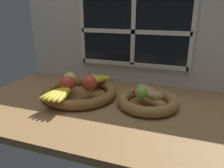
{
  "coord_description": "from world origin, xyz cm",
  "views": [
    {
      "loc": [
        30.48,
        -95.08,
        43.7
      ],
      "look_at": [
        -2.42,
        -1.74,
        8.95
      ],
      "focal_mm": 34.75,
      "sensor_mm": 36.0,
      "label": 1
    }
  ],
  "objects_px": {
    "apple_red_right": "(89,83)",
    "apple_red_front": "(67,84)",
    "lime_near": "(141,93)",
    "chili_pepper": "(143,94)",
    "potato_oblong": "(142,89)",
    "banana_bunch_back": "(96,79)",
    "potato_large": "(148,92)",
    "potato_small": "(154,95)",
    "banana_bunch_front": "(60,93)",
    "fruit_bowl_right": "(148,102)",
    "fruit_bowl_left": "(80,92)",
    "apple_golden_left": "(70,79)"
  },
  "relations": [
    {
      "from": "banana_bunch_front",
      "to": "potato_small",
      "type": "bearing_deg",
      "value": 14.51
    },
    {
      "from": "fruit_bowl_right",
      "to": "chili_pepper",
      "type": "height_order",
      "value": "chili_pepper"
    },
    {
      "from": "potato_large",
      "to": "fruit_bowl_right",
      "type": "bearing_deg",
      "value": -90.0
    },
    {
      "from": "potato_small",
      "to": "apple_golden_left",
      "type": "bearing_deg",
      "value": 175.49
    },
    {
      "from": "apple_red_right",
      "to": "apple_red_front",
      "type": "xyz_separation_m",
      "value": [
        -0.1,
        -0.04,
        -0.0
      ]
    },
    {
      "from": "apple_red_front",
      "to": "fruit_bowl_right",
      "type": "bearing_deg",
      "value": 8.7
    },
    {
      "from": "banana_bunch_back",
      "to": "potato_oblong",
      "type": "height_order",
      "value": "potato_oblong"
    },
    {
      "from": "banana_bunch_back",
      "to": "potato_large",
      "type": "distance_m",
      "value": 0.33
    },
    {
      "from": "chili_pepper",
      "to": "potato_oblong",
      "type": "bearing_deg",
      "value": 134.31
    },
    {
      "from": "fruit_bowl_left",
      "to": "potato_oblong",
      "type": "xyz_separation_m",
      "value": [
        0.32,
        0.03,
        0.05
      ]
    },
    {
      "from": "chili_pepper",
      "to": "apple_golden_left",
      "type": "bearing_deg",
      "value": -158.79
    },
    {
      "from": "fruit_bowl_left",
      "to": "banana_bunch_front",
      "type": "distance_m",
      "value": 0.15
    },
    {
      "from": "fruit_bowl_left",
      "to": "potato_large",
      "type": "height_order",
      "value": "potato_large"
    },
    {
      "from": "fruit_bowl_left",
      "to": "apple_golden_left",
      "type": "xyz_separation_m",
      "value": [
        -0.06,
        0.0,
        0.06
      ]
    },
    {
      "from": "apple_red_right",
      "to": "lime_near",
      "type": "distance_m",
      "value": 0.27
    },
    {
      "from": "apple_red_front",
      "to": "chili_pepper",
      "type": "height_order",
      "value": "apple_red_front"
    },
    {
      "from": "apple_red_right",
      "to": "potato_oblong",
      "type": "distance_m",
      "value": 0.26
    },
    {
      "from": "fruit_bowl_left",
      "to": "lime_near",
      "type": "xyz_separation_m",
      "value": [
        0.33,
        -0.04,
        0.06
      ]
    },
    {
      "from": "apple_golden_left",
      "to": "lime_near",
      "type": "relative_size",
      "value": 1.32
    },
    {
      "from": "apple_red_front",
      "to": "lime_near",
      "type": "distance_m",
      "value": 0.37
    },
    {
      "from": "apple_golden_left",
      "to": "chili_pepper",
      "type": "distance_m",
      "value": 0.39
    },
    {
      "from": "potato_large",
      "to": "chili_pepper",
      "type": "height_order",
      "value": "potato_large"
    },
    {
      "from": "banana_bunch_front",
      "to": "lime_near",
      "type": "distance_m",
      "value": 0.37
    },
    {
      "from": "fruit_bowl_left",
      "to": "potato_oblong",
      "type": "distance_m",
      "value": 0.33
    },
    {
      "from": "lime_near",
      "to": "fruit_bowl_left",
      "type": "bearing_deg",
      "value": 173.6
    },
    {
      "from": "fruit_bowl_right",
      "to": "potato_small",
      "type": "distance_m",
      "value": 0.06
    },
    {
      "from": "banana_bunch_front",
      "to": "potato_small",
      "type": "relative_size",
      "value": 2.51
    },
    {
      "from": "apple_red_front",
      "to": "potato_oblong",
      "type": "xyz_separation_m",
      "value": [
        0.36,
        0.09,
        -0.01
      ]
    },
    {
      "from": "banana_bunch_front",
      "to": "potato_oblong",
      "type": "bearing_deg",
      "value": 25.28
    },
    {
      "from": "potato_oblong",
      "to": "chili_pepper",
      "type": "bearing_deg",
      "value": -68.15
    },
    {
      "from": "potato_small",
      "to": "lime_near",
      "type": "distance_m",
      "value": 0.06
    },
    {
      "from": "apple_red_right",
      "to": "apple_red_front",
      "type": "height_order",
      "value": "apple_red_right"
    },
    {
      "from": "fruit_bowl_left",
      "to": "apple_golden_left",
      "type": "height_order",
      "value": "apple_golden_left"
    },
    {
      "from": "apple_golden_left",
      "to": "apple_red_front",
      "type": "distance_m",
      "value": 0.07
    },
    {
      "from": "banana_bunch_front",
      "to": "apple_red_right",
      "type": "bearing_deg",
      "value": 51.82
    },
    {
      "from": "fruit_bowl_right",
      "to": "apple_golden_left",
      "type": "xyz_separation_m",
      "value": [
        -0.41,
        0.0,
        0.06
      ]
    },
    {
      "from": "apple_red_front",
      "to": "banana_bunch_back",
      "type": "bearing_deg",
      "value": 65.91
    },
    {
      "from": "potato_oblong",
      "to": "fruit_bowl_right",
      "type": "bearing_deg",
      "value": -37.87
    },
    {
      "from": "banana_bunch_front",
      "to": "apple_red_front",
      "type": "bearing_deg",
      "value": 96.07
    },
    {
      "from": "potato_large",
      "to": "apple_red_front",
      "type": "bearing_deg",
      "value": -171.3
    },
    {
      "from": "banana_bunch_back",
      "to": "apple_red_front",
      "type": "bearing_deg",
      "value": -114.09
    },
    {
      "from": "fruit_bowl_left",
      "to": "apple_red_front",
      "type": "xyz_separation_m",
      "value": [
        -0.04,
        -0.06,
        0.06
      ]
    },
    {
      "from": "fruit_bowl_left",
      "to": "potato_large",
      "type": "bearing_deg",
      "value": 0.0
    },
    {
      "from": "apple_red_front",
      "to": "potato_oblong",
      "type": "relative_size",
      "value": 1.19
    },
    {
      "from": "fruit_bowl_left",
      "to": "apple_red_right",
      "type": "distance_m",
      "value": 0.09
    },
    {
      "from": "apple_golden_left",
      "to": "banana_bunch_front",
      "type": "relative_size",
      "value": 0.38
    },
    {
      "from": "fruit_bowl_right",
      "to": "potato_oblong",
      "type": "bearing_deg",
      "value": 142.13
    },
    {
      "from": "apple_golden_left",
      "to": "potato_small",
      "type": "relative_size",
      "value": 0.96
    },
    {
      "from": "lime_near",
      "to": "chili_pepper",
      "type": "xyz_separation_m",
      "value": [
        0.0,
        0.03,
        -0.02
      ]
    },
    {
      "from": "potato_small",
      "to": "lime_near",
      "type": "height_order",
      "value": "lime_near"
    }
  ]
}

